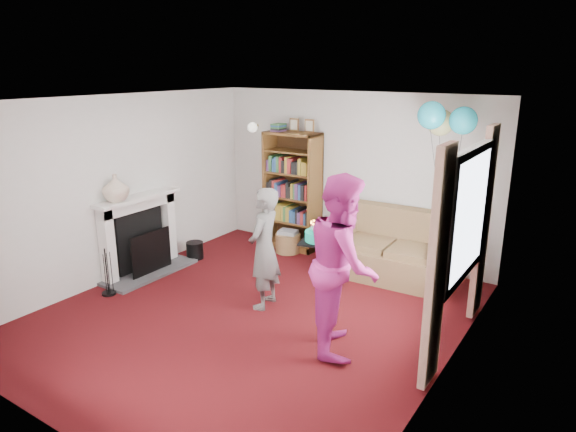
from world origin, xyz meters
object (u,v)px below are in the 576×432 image
Objects in this scene: person_striped at (264,249)px; person_magenta at (343,264)px; bookcase at (293,192)px; birthday_cake at (320,236)px; sofa at (394,252)px.

person_magenta is at bearing 65.10° from person_striped.
bookcase is at bearing 14.40° from person_magenta.
person_striped is 3.91× the size of birthday_cake.
person_striped is at bearing 163.46° from birthday_cake.
person_striped is at bearing 47.57° from person_magenta.
bookcase reaches higher than birthday_cake.
birthday_cake is at bearing -51.71° from bookcase.
birthday_cake is (-0.30, 0.05, 0.22)m from person_magenta.
sofa is 2.21m from person_magenta.
person_striped is 1.28m from person_magenta.
person_magenta is at bearing -84.75° from sofa.
bookcase is 1.94m from sofa.
birthday_cake reaches higher than sofa.
bookcase is 1.39× the size of person_striped.
bookcase is 5.44× the size of birthday_cake.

